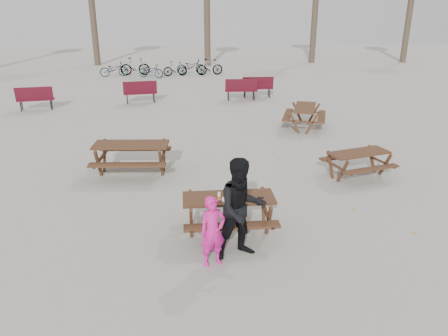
{
  "coord_description": "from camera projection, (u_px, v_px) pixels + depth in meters",
  "views": [
    {
      "loc": [
        -0.81,
        -7.73,
        4.35
      ],
      "look_at": [
        0.0,
        1.0,
        1.0
      ],
      "focal_mm": 35.0,
      "sensor_mm": 36.0,
      "label": 1
    }
  ],
  "objects": [
    {
      "name": "ground",
      "position": [
        229.0,
        232.0,
        8.82
      ],
      "size": [
        80.0,
        80.0,
        0.0
      ],
      "primitive_type": "plane",
      "color": "gray",
      "rests_on": "ground"
    },
    {
      "name": "main_picnic_table",
      "position": [
        229.0,
        206.0,
        8.61
      ],
      "size": [
        1.8,
        1.45,
        0.78
      ],
      "color": "#3A2115",
      "rests_on": "ground"
    },
    {
      "name": "food_tray",
      "position": [
        226.0,
        199.0,
        8.39
      ],
      "size": [
        0.18,
        0.11,
        0.03
      ],
      "primitive_type": "cube",
      "color": "white",
      "rests_on": "main_picnic_table"
    },
    {
      "name": "bread_roll",
      "position": [
        226.0,
        197.0,
        8.37
      ],
      "size": [
        0.14,
        0.06,
        0.05
      ],
      "primitive_type": "ellipsoid",
      "color": "tan",
      "rests_on": "food_tray"
    },
    {
      "name": "soda_bottle",
      "position": [
        219.0,
        197.0,
        8.38
      ],
      "size": [
        0.07,
        0.07,
        0.17
      ],
      "color": "silver",
      "rests_on": "main_picnic_table"
    },
    {
      "name": "child",
      "position": [
        213.0,
        231.0,
        7.52
      ],
      "size": [
        0.55,
        0.45,
        1.29
      ],
      "primitive_type": "imported",
      "rotation": [
        0.0,
        0.0,
        0.34
      ],
      "color": "#DD1B8B",
      "rests_on": "ground"
    },
    {
      "name": "adult",
      "position": [
        241.0,
        209.0,
        7.68
      ],
      "size": [
        1.07,
        0.93,
        1.88
      ],
      "primitive_type": "imported",
      "rotation": [
        0.0,
        0.0,
        0.27
      ],
      "color": "black",
      "rests_on": "ground"
    },
    {
      "name": "picnic_table_east",
      "position": [
        358.0,
        164.0,
        11.49
      ],
      "size": [
        1.89,
        1.68,
        0.69
      ],
      "primitive_type": null,
      "rotation": [
        0.0,
        0.0,
        0.28
      ],
      "color": "#3A2115",
      "rests_on": "ground"
    },
    {
      "name": "picnic_table_north",
      "position": [
        132.0,
        159.0,
        11.66
      ],
      "size": [
        2.07,
        1.72,
        0.84
      ],
      "primitive_type": null,
      "rotation": [
        0.0,
        0.0,
        -0.08
      ],
      "color": "#3A2115",
      "rests_on": "ground"
    },
    {
      "name": "picnic_table_far",
      "position": [
        304.0,
        117.0,
        15.92
      ],
      "size": [
        1.98,
        2.21,
        0.79
      ],
      "primitive_type": null,
      "rotation": [
        0.0,
        0.0,
        1.25
      ],
      "color": "#3A2115",
      "rests_on": "ground"
    },
    {
      "name": "park_bench_row",
      "position": [
        172.0,
        91.0,
        19.92
      ],
      "size": [
        11.39,
        2.33,
        1.03
      ],
      "color": "maroon",
      "rests_on": "ground"
    },
    {
      "name": "bicycle_row",
      "position": [
        162.0,
        68.0,
        27.23
      ],
      "size": [
        7.69,
        2.2,
        1.1
      ],
      "color": "black",
      "rests_on": "ground"
    },
    {
      "name": "fallen_leaves",
      "position": [
        238.0,
        183.0,
        11.19
      ],
      "size": [
        11.0,
        11.0,
        0.01
      ],
      "primitive_type": null,
      "color": "#C88730",
      "rests_on": "ground"
    }
  ]
}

